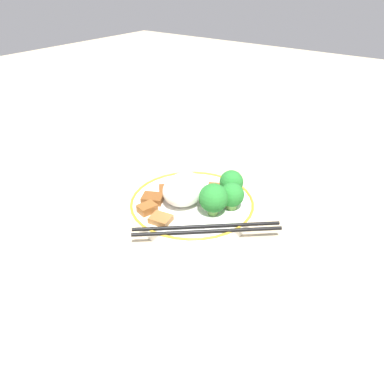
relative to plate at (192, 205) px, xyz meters
name	(u,v)px	position (x,y,z in m)	size (l,w,h in m)	color
ground_plane	(192,209)	(0.00, 0.00, -0.01)	(3.00, 3.00, 0.00)	#C6B28E
plate	(192,205)	(0.00, 0.00, 0.00)	(0.22, 0.22, 0.02)	white
rice_mound	(184,189)	(0.01, -0.01, 0.03)	(0.08, 0.07, 0.05)	white
broccoli_back_left	(213,198)	(0.01, 0.05, 0.04)	(0.05, 0.05, 0.05)	#7FB756
broccoli_back_center	(232,195)	(-0.02, 0.07, 0.03)	(0.04, 0.04, 0.05)	#7FB756
broccoli_back_right	(231,183)	(-0.05, 0.05, 0.04)	(0.04, 0.04, 0.05)	#7FB756
meat_near_front	(187,182)	(-0.04, -0.04, 0.01)	(0.04, 0.04, 0.01)	#9E6633
meat_near_left	(161,219)	(0.08, -0.01, 0.01)	(0.03, 0.04, 0.01)	#9E6633
meat_near_right	(165,190)	(0.00, -0.06, 0.01)	(0.04, 0.04, 0.01)	brown
meat_near_back	(153,198)	(0.04, -0.06, 0.01)	(0.04, 0.04, 0.01)	brown
meat_on_rice_edge	(196,192)	(-0.02, -0.01, 0.01)	(0.03, 0.03, 0.01)	brown
meat_mid_left	(147,208)	(0.07, -0.04, 0.01)	(0.03, 0.03, 0.01)	brown
meat_mid_right	(215,187)	(-0.06, 0.01, 0.01)	(0.03, 0.03, 0.01)	brown
chopsticks	(207,229)	(0.05, 0.07, 0.01)	(0.17, 0.19, 0.01)	black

